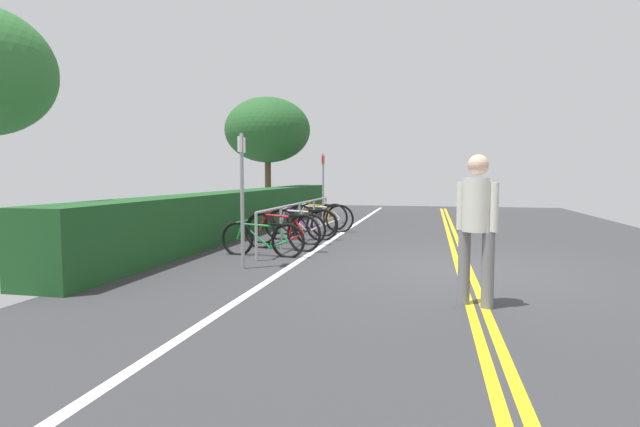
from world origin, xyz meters
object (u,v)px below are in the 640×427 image
bicycle_1 (282,231)px  bicycle_6 (319,216)px  pedestrian (477,219)px  bicycle_0 (262,239)px  bike_rack (299,212)px  bicycle_3 (301,224)px  sign_post_near (242,187)px  bicycle_4 (303,222)px  sign_post_far (323,182)px  bicycle_5 (320,218)px  bicycle_2 (286,228)px  tree_mid (268,130)px

bicycle_1 → bicycle_6: bicycle_1 is taller
bicycle_1 → pedestrian: 5.04m
bicycle_0 → bicycle_6: 4.85m
bike_rack → bicycle_1: bike_rack is taller
bike_rack → bicycle_3: 0.29m
bike_rack → sign_post_near: (-3.66, -0.04, 0.66)m
bike_rack → pedestrian: 6.29m
bike_rack → pedestrian: bearing=-146.5°
bicycle_4 → sign_post_far: 3.14m
bicycle_6 → bicycle_0: bearing=-179.9°
bicycle_3 → bicycle_5: (1.72, -0.05, 0.00)m
bicycle_1 → bicycle_4: 2.46m
bicycle_2 → pedestrian: size_ratio=1.04×
bicycle_5 → sign_post_near: size_ratio=0.84×
bike_rack → bicycle_4: (0.87, 0.14, -0.31)m
bicycle_2 → bicycle_4: 1.60m
bicycle_0 → pedestrian: bearing=-128.6°
bicycle_6 → pedestrian: pedestrian is taller
bicycle_0 → tree_mid: 9.61m
bicycle_6 → sign_post_near: sign_post_near is taller
tree_mid → sign_post_near: bearing=-163.8°
bicycle_4 → sign_post_near: size_ratio=0.82×
bicycle_5 → sign_post_far: size_ratio=0.85×
bicycle_5 → bicycle_0: bearing=177.6°
bike_rack → sign_post_near: sign_post_near is taller
bicycle_2 → bicycle_0: bearing=-178.8°
bicycle_2 → bicycle_4: (1.60, 0.03, -0.01)m
bicycle_5 → sign_post_far: (2.16, 0.38, 0.93)m
bicycle_3 → sign_post_near: (-3.63, 0.02, 0.94)m
bicycle_0 → bicycle_2: bearing=1.2°
bicycle_5 → sign_post_near: sign_post_near is taller
tree_mid → bicycle_0: bearing=-162.2°
bicycle_4 → bicycle_6: bearing=-2.1°
bike_rack → bicycle_0: 2.43m
bicycle_6 → pedestrian: size_ratio=0.98×
bicycle_1 → bicycle_3: 1.55m
tree_mid → pedestrian: bearing=-151.3°
bicycle_4 → bicycle_6: 1.57m
bike_rack → bicycle_4: 0.94m
sign_post_near → bicycle_5: bearing=-0.7°
sign_post_near → sign_post_far: (7.52, 0.31, -0.01)m
sign_post_far → bicycle_0: bearing=-178.1°
pedestrian → sign_post_near: bearing=65.4°
sign_post_far → tree_mid: size_ratio=0.50×
bicycle_2 → pedestrian: pedestrian is taller
bicycle_0 → bicycle_4: size_ratio=0.95×
bicycle_4 → bicycle_2: bearing=-178.8°
bike_rack → sign_post_near: size_ratio=2.75×
bicycle_0 → sign_post_far: (6.27, 0.21, 0.98)m
bike_rack → bicycle_6: bearing=1.9°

